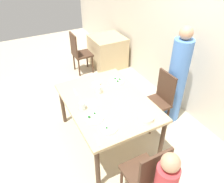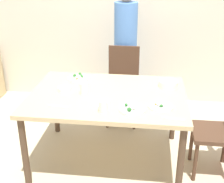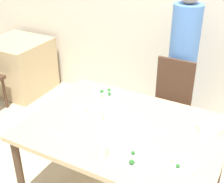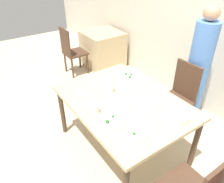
# 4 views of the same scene
# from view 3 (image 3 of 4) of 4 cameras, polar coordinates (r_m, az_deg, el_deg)

# --- Properties ---
(wall_back) EXTENTS (10.00, 0.06, 2.70)m
(wall_back) POSITION_cam_3_polar(r_m,az_deg,el_deg) (3.54, 14.44, 15.26)
(wall_back) COLOR beige
(wall_back) RESTS_ON ground_plane
(dining_table) EXTENTS (1.49, 1.08, 0.74)m
(dining_table) POSITION_cam_3_polar(r_m,az_deg,el_deg) (2.43, 2.30, -7.83)
(dining_table) COLOR tan
(dining_table) RESTS_ON ground_plane
(chair_adult_spot) EXTENTS (0.40, 0.40, 0.94)m
(chair_adult_spot) POSITION_cam_3_polar(r_m,az_deg,el_deg) (3.19, 10.44, -2.21)
(chair_adult_spot) COLOR #4C3323
(chair_adult_spot) RESTS_ON ground_plane
(person_adult) EXTENTS (0.29, 0.29, 1.63)m
(person_adult) POSITION_cam_3_polar(r_m,az_deg,el_deg) (3.34, 12.59, 4.07)
(person_adult) COLOR #5184D1
(person_adult) RESTS_ON ground_plane
(bowl_curry) EXTENTS (0.19, 0.19, 0.06)m
(bowl_curry) POSITION_cam_3_polar(r_m,az_deg,el_deg) (2.43, 17.49, -6.33)
(bowl_curry) COLOR white
(bowl_curry) RESTS_ON dining_table
(plate_rice_adult) EXTENTS (0.21, 0.21, 0.05)m
(plate_rice_adult) POSITION_cam_3_polar(r_m,az_deg,el_deg) (2.08, 12.06, -12.99)
(plate_rice_adult) COLOR white
(plate_rice_adult) RESTS_ON dining_table
(plate_rice_child) EXTENTS (0.23, 0.23, 0.05)m
(plate_rice_child) POSITION_cam_3_polar(r_m,az_deg,el_deg) (2.07, 4.82, -12.44)
(plate_rice_child) COLOR white
(plate_rice_child) RESTS_ON dining_table
(plate_noodles) EXTENTS (0.23, 0.23, 0.06)m
(plate_noodles) POSITION_cam_3_polar(r_m,az_deg,el_deg) (2.79, -1.15, -0.55)
(plate_noodles) COLOR white
(plate_noodles) RESTS_ON dining_table
(bowl_rice_small) EXTENTS (0.13, 0.13, 0.04)m
(bowl_rice_small) POSITION_cam_3_polar(r_m,az_deg,el_deg) (2.58, -5.97, -3.17)
(bowl_rice_small) COLOR white
(bowl_rice_small) RESTS_ON dining_table
(glass_water_tall) EXTENTS (0.08, 0.08, 0.11)m
(glass_water_tall) POSITION_cam_3_polar(r_m,az_deg,el_deg) (2.43, -2.62, -4.24)
(glass_water_tall) COLOR silver
(glass_water_tall) RESTS_ON dining_table
(glass_water_short) EXTENTS (0.08, 0.08, 0.11)m
(glass_water_short) POSITION_cam_3_polar(r_m,az_deg,el_deg) (2.09, -1.92, -10.55)
(glass_water_short) COLOR silver
(glass_water_short) RESTS_ON dining_table
(napkin_folded) EXTENTS (0.14, 0.14, 0.01)m
(napkin_folded) POSITION_cam_3_polar(r_m,az_deg,el_deg) (2.24, -0.84, -8.99)
(napkin_folded) COLOR white
(napkin_folded) RESTS_ON dining_table
(fork_steel) EXTENTS (0.18, 0.04, 0.01)m
(fork_steel) POSITION_cam_3_polar(r_m,az_deg,el_deg) (2.34, -9.96, -7.69)
(fork_steel) COLOR silver
(fork_steel) RESTS_ON dining_table
(background_table) EXTENTS (0.74, 0.74, 0.72)m
(background_table) POSITION_cam_3_polar(r_m,az_deg,el_deg) (4.51, -16.51, 4.49)
(background_table) COLOR tan
(background_table) RESTS_ON ground_plane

